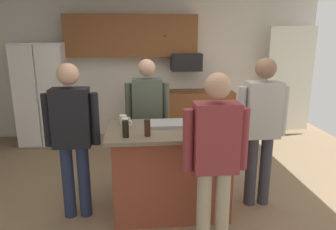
{
  "coord_description": "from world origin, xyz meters",
  "views": [
    {
      "loc": [
        -0.3,
        -3.39,
        1.97
      ],
      "look_at": [
        0.04,
        0.13,
        1.05
      ],
      "focal_mm": 33.67,
      "sensor_mm": 36.0,
      "label": 1
    }
  ],
  "objects_px": {
    "person_guest_by_door": "(72,132)",
    "serving_tray": "(168,124)",
    "kitchen_island": "(171,170)",
    "glass_stout_tall": "(126,129)",
    "person_guest_right": "(262,123)",
    "person_host_foreground": "(147,114)",
    "glass_short_whisky": "(147,128)",
    "refrigerator": "(44,94)",
    "glass_dark_ale": "(199,128)",
    "glass_pilsner": "(221,124)",
    "tumbler_amber": "(199,122)",
    "person_guest_left": "(215,154)",
    "mug_ceramic_white": "(125,123)",
    "mug_blue_stoneware": "(123,120)",
    "microwave_over_range": "(186,62)"
  },
  "relations": [
    {
      "from": "person_guest_left",
      "to": "mug_ceramic_white",
      "type": "bearing_deg",
      "value": 22.07
    },
    {
      "from": "person_host_foreground",
      "to": "tumbler_amber",
      "type": "xyz_separation_m",
      "value": [
        0.54,
        -0.75,
        0.08
      ]
    },
    {
      "from": "kitchen_island",
      "to": "glass_pilsner",
      "type": "bearing_deg",
      "value": -17.43
    },
    {
      "from": "glass_dark_ale",
      "to": "kitchen_island",
      "type": "bearing_deg",
      "value": 137.3
    },
    {
      "from": "kitchen_island",
      "to": "glass_dark_ale",
      "type": "distance_m",
      "value": 0.66
    },
    {
      "from": "person_guest_by_door",
      "to": "mug_ceramic_white",
      "type": "height_order",
      "value": "person_guest_by_door"
    },
    {
      "from": "person_host_foreground",
      "to": "serving_tray",
      "type": "distance_m",
      "value": 0.69
    },
    {
      "from": "kitchen_island",
      "to": "person_guest_right",
      "type": "height_order",
      "value": "person_guest_right"
    },
    {
      "from": "person_guest_right",
      "to": "serving_tray",
      "type": "xyz_separation_m",
      "value": [
        -1.05,
        0.04,
        0.0
      ]
    },
    {
      "from": "glass_short_whisky",
      "to": "glass_pilsner",
      "type": "bearing_deg",
      "value": 5.81
    },
    {
      "from": "glass_dark_ale",
      "to": "glass_stout_tall",
      "type": "relative_size",
      "value": 0.81
    },
    {
      "from": "microwave_over_range",
      "to": "glass_pilsner",
      "type": "relative_size",
      "value": 3.56
    },
    {
      "from": "person_guest_by_door",
      "to": "person_guest_left",
      "type": "bearing_deg",
      "value": -28.87
    },
    {
      "from": "person_guest_by_door",
      "to": "serving_tray",
      "type": "distance_m",
      "value": 1.02
    },
    {
      "from": "mug_ceramic_white",
      "to": "serving_tray",
      "type": "relative_size",
      "value": 0.27
    },
    {
      "from": "kitchen_island",
      "to": "glass_stout_tall",
      "type": "distance_m",
      "value": 0.78
    },
    {
      "from": "refrigerator",
      "to": "mug_blue_stoneware",
      "type": "distance_m",
      "value": 2.8
    },
    {
      "from": "person_guest_left",
      "to": "glass_stout_tall",
      "type": "height_order",
      "value": "person_guest_left"
    },
    {
      "from": "glass_short_whisky",
      "to": "glass_dark_ale",
      "type": "xyz_separation_m",
      "value": [
        0.52,
        -0.01,
        -0.02
      ]
    },
    {
      "from": "person_host_foreground",
      "to": "mug_ceramic_white",
      "type": "height_order",
      "value": "person_host_foreground"
    },
    {
      "from": "mug_blue_stoneware",
      "to": "serving_tray",
      "type": "relative_size",
      "value": 0.29
    },
    {
      "from": "person_guest_by_door",
      "to": "glass_dark_ale",
      "type": "xyz_separation_m",
      "value": [
        1.3,
        -0.23,
        0.07
      ]
    },
    {
      "from": "person_guest_left",
      "to": "tumbler_amber",
      "type": "bearing_deg",
      "value": -22.96
    },
    {
      "from": "person_guest_right",
      "to": "person_guest_by_door",
      "type": "bearing_deg",
      "value": -1.02
    },
    {
      "from": "glass_pilsner",
      "to": "tumbler_amber",
      "type": "bearing_deg",
      "value": 140.93
    },
    {
      "from": "refrigerator",
      "to": "person_host_foreground",
      "type": "bearing_deg",
      "value": -44.89
    },
    {
      "from": "person_guest_left",
      "to": "mug_blue_stoneware",
      "type": "xyz_separation_m",
      "value": [
        -0.82,
        0.95,
        0.07
      ]
    },
    {
      "from": "microwave_over_range",
      "to": "glass_short_whisky",
      "type": "relative_size",
      "value": 3.33
    },
    {
      "from": "tumbler_amber",
      "to": "glass_pilsner",
      "type": "height_order",
      "value": "glass_pilsner"
    },
    {
      "from": "refrigerator",
      "to": "serving_tray",
      "type": "bearing_deg",
      "value": -50.64
    },
    {
      "from": "glass_dark_ale",
      "to": "tumbler_amber",
      "type": "bearing_deg",
      "value": 79.41
    },
    {
      "from": "microwave_over_range",
      "to": "person_guest_by_door",
      "type": "distance_m",
      "value": 3.16
    },
    {
      "from": "tumbler_amber",
      "to": "glass_short_whisky",
      "type": "height_order",
      "value": "glass_short_whisky"
    },
    {
      "from": "person_guest_right",
      "to": "mug_blue_stoneware",
      "type": "relative_size",
      "value": 13.66
    },
    {
      "from": "person_guest_by_door",
      "to": "glass_pilsner",
      "type": "height_order",
      "value": "person_guest_by_door"
    },
    {
      "from": "person_host_foreground",
      "to": "glass_short_whisky",
      "type": "xyz_separation_m",
      "value": [
        -0.03,
        -0.99,
        0.11
      ]
    },
    {
      "from": "microwave_over_range",
      "to": "serving_tray",
      "type": "bearing_deg",
      "value": -102.7
    },
    {
      "from": "mug_ceramic_white",
      "to": "glass_dark_ale",
      "type": "bearing_deg",
      "value": -22.14
    },
    {
      "from": "glass_pilsner",
      "to": "serving_tray",
      "type": "distance_m",
      "value": 0.59
    },
    {
      "from": "refrigerator",
      "to": "person_host_foreground",
      "type": "xyz_separation_m",
      "value": [
        1.81,
        -1.8,
        0.05
      ]
    },
    {
      "from": "microwave_over_range",
      "to": "glass_dark_ale",
      "type": "distance_m",
      "value": 2.96
    },
    {
      "from": "person_guest_right",
      "to": "person_host_foreground",
      "type": "relative_size",
      "value": 1.03
    },
    {
      "from": "glass_dark_ale",
      "to": "mug_blue_stoneware",
      "type": "bearing_deg",
      "value": 149.37
    },
    {
      "from": "serving_tray",
      "to": "person_guest_right",
      "type": "bearing_deg",
      "value": -2.42
    },
    {
      "from": "refrigerator",
      "to": "serving_tray",
      "type": "xyz_separation_m",
      "value": [
        2.02,
        -2.46,
        0.09
      ]
    },
    {
      "from": "person_guest_right",
      "to": "glass_short_whisky",
      "type": "distance_m",
      "value": 1.32
    },
    {
      "from": "glass_dark_ale",
      "to": "glass_pilsner",
      "type": "distance_m",
      "value": 0.26
    },
    {
      "from": "person_guest_left",
      "to": "glass_short_whisky",
      "type": "xyz_separation_m",
      "value": [
        -0.57,
        0.5,
        0.1
      ]
    },
    {
      "from": "person_guest_by_door",
      "to": "serving_tray",
      "type": "bearing_deg",
      "value": 5.24
    },
    {
      "from": "glass_short_whisky",
      "to": "glass_dark_ale",
      "type": "height_order",
      "value": "glass_short_whisky"
    }
  ]
}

